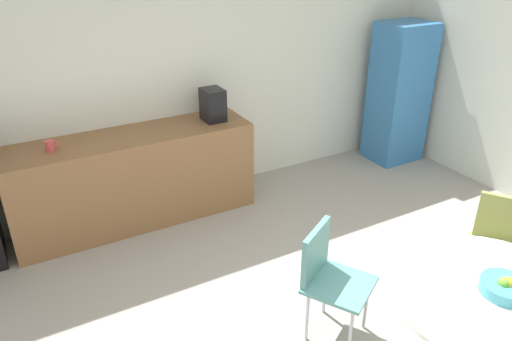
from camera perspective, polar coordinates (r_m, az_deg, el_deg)
name	(u,v)px	position (r m, az deg, el deg)	size (l,w,h in m)	color
wall_back	(185,75)	(5.04, -8.42, 11.12)	(6.00, 0.10, 2.60)	silver
counter_block	(135,178)	(4.83, -14.05, -0.92)	(2.29, 0.60, 0.90)	brown
locker_cabinet	(399,94)	(6.16, 16.46, 8.68)	(0.60, 0.50, 1.68)	#3372B2
round_table	(492,311)	(3.22, 26.03, -14.64)	(1.20, 1.20, 0.75)	silver
chair_olive	(499,238)	(4.12, 26.72, -7.10)	(0.58, 0.58, 0.83)	silver
chair_teal	(327,270)	(3.41, 8.36, -11.55)	(0.58, 0.58, 0.83)	silver
fruit_bowl	(506,287)	(3.15, 27.33, -12.08)	(0.28, 0.28, 0.11)	teal
mug_white	(207,116)	(4.88, -5.75, 6.41)	(0.13, 0.08, 0.09)	black
mug_green	(50,146)	(4.52, -23.06, 2.70)	(0.13, 0.08, 0.09)	#D84C4C
coffee_maker	(213,105)	(4.85, -5.10, 7.72)	(0.20, 0.24, 0.32)	black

